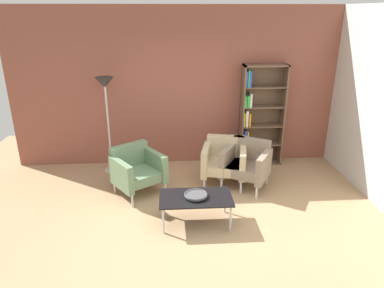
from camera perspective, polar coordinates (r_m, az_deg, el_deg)
name	(u,v)px	position (r m, az deg, el deg)	size (l,w,h in m)	color
ground_plane	(196,232)	(4.89, 0.58, -14.04)	(8.32, 8.32, 0.00)	tan
brick_back_panel	(186,88)	(6.61, -1.02, 9.08)	(6.40, 0.12, 2.90)	brown
bookshelf_tall	(258,116)	(6.73, 10.68, 4.51)	(0.80, 0.30, 1.90)	brown
coffee_table_low	(196,199)	(4.89, 0.62, -8.92)	(1.00, 0.56, 0.40)	black
decorative_bowl	(196,195)	(4.86, 0.62, -8.24)	(0.32, 0.32, 0.05)	#4C4C51
armchair_corner_red	(224,160)	(6.00, 5.26, -2.63)	(0.84, 0.79, 0.78)	#C6B289
armchair_near_window	(137,169)	(5.71, -8.97, -4.07)	(0.95, 0.93, 0.78)	slate
armchair_spare_guest	(247,163)	(5.94, 8.85, -3.06)	(0.94, 0.91, 0.78)	gray
floor_lamp_torchiere	(106,94)	(6.29, -13.84, 7.87)	(0.32, 0.32, 1.74)	silver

